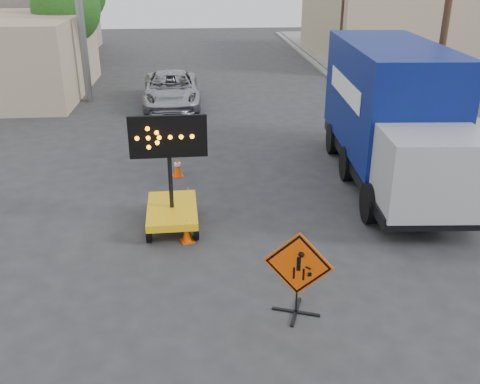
{
  "coord_description": "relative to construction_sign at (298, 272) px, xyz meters",
  "views": [
    {
      "loc": [
        -1.09,
        -9.44,
        6.57
      ],
      "look_at": [
        -0.09,
        2.43,
        1.42
      ],
      "focal_mm": 40.0,
      "sensor_mm": 36.0,
      "label": 1
    }
  ],
  "objects": [
    {
      "name": "pickup_truck",
      "position": [
        -3.08,
        17.37,
        -0.17
      ],
      "size": [
        2.89,
        5.87,
        1.6
      ],
      "primitive_type": "imported",
      "rotation": [
        0.0,
        0.0,
        0.04
      ],
      "color": "#A5A7AC",
      "rests_on": "ground"
    },
    {
      "name": "ground",
      "position": [
        -0.8,
        0.57,
        -0.97
      ],
      "size": [
        100.0,
        100.0,
        0.0
      ],
      "primitive_type": "plane",
      "color": "#2D2D30",
      "rests_on": "ground"
    },
    {
      "name": "curb_right",
      "position": [
        6.4,
        15.57,
        -0.91
      ],
      "size": [
        0.4,
        60.0,
        0.12
      ],
      "primitive_type": "cube",
      "color": "gray",
      "rests_on": "ground"
    },
    {
      "name": "box_truck",
      "position": [
        4.19,
        6.9,
        0.96
      ],
      "size": [
        3.33,
        9.11,
        4.25
      ],
      "rotation": [
        0.0,
        0.0,
        -0.07
      ],
      "color": "black",
      "rests_on": "ground"
    },
    {
      "name": "cone_a",
      "position": [
        -2.22,
        3.22,
        -0.65
      ],
      "size": [
        0.4,
        0.4,
        0.63
      ],
      "rotation": [
        0.0,
        0.0,
        0.3
      ],
      "color": "#FF5005",
      "rests_on": "ground"
    },
    {
      "name": "utility_pole_near",
      "position": [
        7.2,
        10.57,
        3.72
      ],
      "size": [
        1.8,
        0.26,
        9.0
      ],
      "color": "#45301D",
      "rests_on": "ground"
    },
    {
      "name": "tree_left_near",
      "position": [
        -8.8,
        22.57,
        3.19
      ],
      "size": [
        3.71,
        3.71,
        6.03
      ],
      "color": "#45301D",
      "rests_on": "ground"
    },
    {
      "name": "building_right_far",
      "position": [
        12.2,
        30.57,
        1.33
      ],
      "size": [
        10.0,
        14.0,
        4.6
      ],
      "primitive_type": "cube",
      "color": "tan",
      "rests_on": "ground"
    },
    {
      "name": "sidewalk_right",
      "position": [
        8.7,
        15.57,
        -0.89
      ],
      "size": [
        4.0,
        60.0,
        0.15
      ],
      "primitive_type": "cube",
      "color": "gray",
      "rests_on": "ground"
    },
    {
      "name": "cone_c",
      "position": [
        -2.56,
        7.77,
        -0.63
      ],
      "size": [
        0.41,
        0.41,
        0.67
      ],
      "rotation": [
        0.0,
        0.0,
        0.25
      ],
      "color": "#FF5005",
      "rests_on": "ground"
    },
    {
      "name": "construction_sign",
      "position": [
        0.0,
        0.0,
        0.0
      ],
      "size": [
        1.32,
        0.95,
        1.84
      ],
      "rotation": [
        0.0,
        0.0,
        -0.34
      ],
      "color": "black",
      "rests_on": "ground"
    },
    {
      "name": "arrow_board",
      "position": [
        -2.61,
        4.07,
        -0.28
      ],
      "size": [
        1.96,
        2.21,
        3.1
      ],
      "rotation": [
        0.0,
        0.0,
        0.03
      ],
      "color": "yellow",
      "rests_on": "ground"
    },
    {
      "name": "cone_b",
      "position": [
        -2.19,
        5.2,
        -0.62
      ],
      "size": [
        0.46,
        0.46,
        0.69
      ],
      "rotation": [
        0.0,
        0.0,
        -0.38
      ],
      "color": "#FF5005",
      "rests_on": "ground"
    },
    {
      "name": "storefront_left_far",
      "position": [
        -15.8,
        34.57,
        1.23
      ],
      "size": [
        12.0,
        10.0,
        4.4
      ],
      "primitive_type": "cube",
      "color": "#A7998B",
      "rests_on": "ground"
    },
    {
      "name": "cone_d",
      "position": [
        -3.38,
        10.07,
        -0.58
      ],
      "size": [
        0.5,
        0.5,
        0.79
      ],
      "rotation": [
        0.0,
        0.0,
        0.3
      ],
      "color": "#FF5005",
      "rests_on": "ground"
    }
  ]
}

